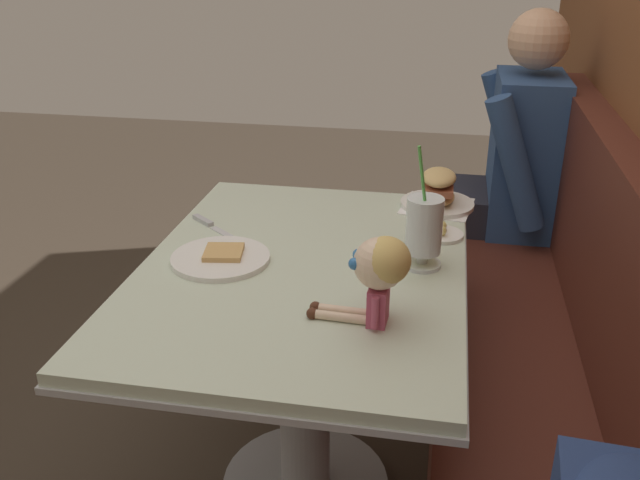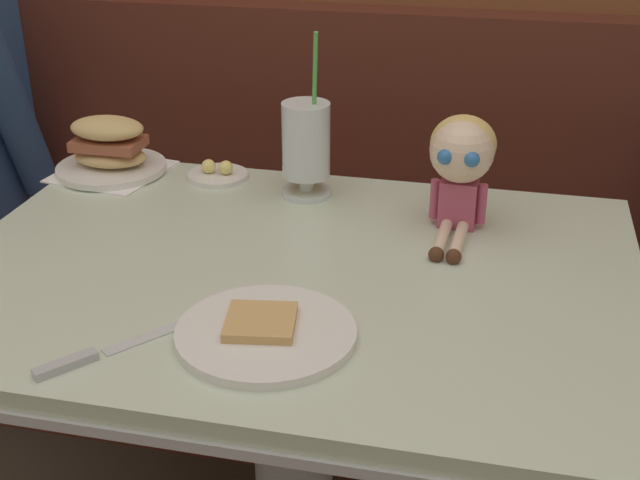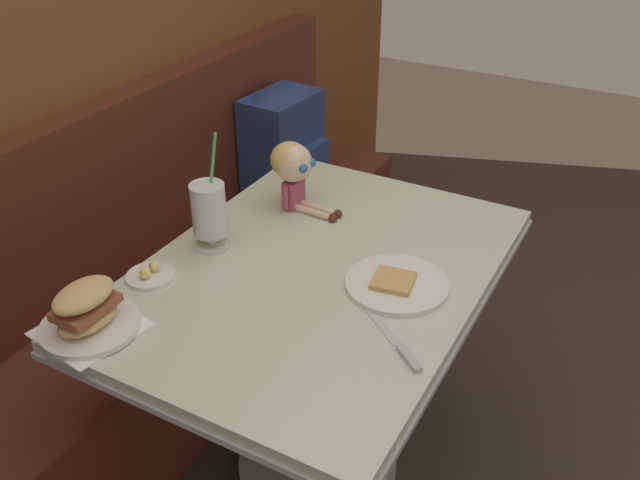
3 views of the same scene
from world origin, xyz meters
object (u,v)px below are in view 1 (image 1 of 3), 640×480
Objects in this scene: toast_plate at (221,258)px; sandwich_plate at (438,192)px; butter_knife at (209,224)px; seated_doll at (379,268)px; diner_patron at (513,152)px; butter_saucer at (441,233)px; milkshake_glass at (424,229)px.

sandwich_plate reaches higher than toast_plate.
toast_plate is 1.28× the size of butter_knife.
toast_plate is 1.13× the size of seated_doll.
butter_knife is at bearing -66.98° from sandwich_plate.
sandwich_plate is 0.66m from diner_patron.
toast_plate is 0.60m from butter_saucer.
butter_knife is 1.25m from diner_patron.
butter_saucer is at bearing 167.33° from milkshake_glass.
toast_plate is at bearing -64.75° from butter_saucer.
diner_patron reaches higher than butter_knife.
butter_knife is (-0.15, -0.60, -0.10)m from milkshake_glass.
butter_knife is (0.05, -0.65, -0.00)m from butter_saucer.
milkshake_glass is 0.39× the size of diner_patron.
seated_doll is 1.36m from diner_patron.
diner_patron is (-1.02, 0.29, -0.10)m from milkshake_glass.
butter_saucer is 0.54× the size of seated_doll.
sandwich_plate is 0.22m from butter_saucer.
seated_doll is at bearing -15.67° from diner_patron.
diner_patron is (-1.31, 0.37, -0.13)m from seated_doll.
milkshake_glass reaches higher than toast_plate.
milkshake_glass is (-0.06, 0.50, 0.09)m from toast_plate.
sandwich_plate is 0.28× the size of diner_patron.
milkshake_glass is at bearing -12.67° from butter_saucer.
milkshake_glass is 0.30m from seated_doll.
butter_saucer reaches higher than toast_plate.
diner_patron is (-0.60, 0.26, -0.04)m from sandwich_plate.
milkshake_glass is 2.63× the size of butter_saucer.
sandwich_plate is 0.72m from seated_doll.
milkshake_glass reaches higher than seated_doll.
toast_plate is at bearing -82.75° from milkshake_glass.
butter_saucer is 0.62× the size of butter_knife.
milkshake_glass is at bearing 97.25° from toast_plate.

